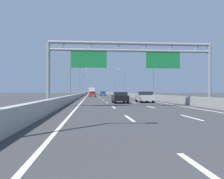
% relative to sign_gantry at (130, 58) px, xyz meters
% --- Properties ---
extents(ground_plane, '(260.00, 260.00, 0.00)m').
position_rel_sign_gantry_xyz_m(ground_plane, '(0.11, 77.88, -4.82)').
color(ground_plane, '#38383A').
extents(lane_dash_left_0, '(0.16, 3.00, 0.01)m').
position_rel_sign_gantry_xyz_m(lane_dash_left_0, '(-1.69, -18.62, -4.81)').
color(lane_dash_left_0, white).
rests_on(lane_dash_left_0, ground_plane).
extents(lane_dash_left_1, '(0.16, 3.00, 0.01)m').
position_rel_sign_gantry_xyz_m(lane_dash_left_1, '(-1.69, -9.62, -4.81)').
color(lane_dash_left_1, white).
rests_on(lane_dash_left_1, ground_plane).
extents(lane_dash_left_2, '(0.16, 3.00, 0.01)m').
position_rel_sign_gantry_xyz_m(lane_dash_left_2, '(-1.69, -0.62, -4.81)').
color(lane_dash_left_2, white).
rests_on(lane_dash_left_2, ground_plane).
extents(lane_dash_left_3, '(0.16, 3.00, 0.01)m').
position_rel_sign_gantry_xyz_m(lane_dash_left_3, '(-1.69, 8.38, -4.81)').
color(lane_dash_left_3, white).
rests_on(lane_dash_left_3, ground_plane).
extents(lane_dash_left_4, '(0.16, 3.00, 0.01)m').
position_rel_sign_gantry_xyz_m(lane_dash_left_4, '(-1.69, 17.38, -4.81)').
color(lane_dash_left_4, white).
rests_on(lane_dash_left_4, ground_plane).
extents(lane_dash_left_5, '(0.16, 3.00, 0.01)m').
position_rel_sign_gantry_xyz_m(lane_dash_left_5, '(-1.69, 26.38, -4.81)').
color(lane_dash_left_5, white).
rests_on(lane_dash_left_5, ground_plane).
extents(lane_dash_left_6, '(0.16, 3.00, 0.01)m').
position_rel_sign_gantry_xyz_m(lane_dash_left_6, '(-1.69, 35.38, -4.81)').
color(lane_dash_left_6, white).
rests_on(lane_dash_left_6, ground_plane).
extents(lane_dash_left_7, '(0.16, 3.00, 0.01)m').
position_rel_sign_gantry_xyz_m(lane_dash_left_7, '(-1.69, 44.38, -4.81)').
color(lane_dash_left_7, white).
rests_on(lane_dash_left_7, ground_plane).
extents(lane_dash_left_8, '(0.16, 3.00, 0.01)m').
position_rel_sign_gantry_xyz_m(lane_dash_left_8, '(-1.69, 53.38, -4.81)').
color(lane_dash_left_8, white).
rests_on(lane_dash_left_8, ground_plane).
extents(lane_dash_left_9, '(0.16, 3.00, 0.01)m').
position_rel_sign_gantry_xyz_m(lane_dash_left_9, '(-1.69, 62.38, -4.81)').
color(lane_dash_left_9, white).
rests_on(lane_dash_left_9, ground_plane).
extents(lane_dash_left_10, '(0.16, 3.00, 0.01)m').
position_rel_sign_gantry_xyz_m(lane_dash_left_10, '(-1.69, 71.38, -4.81)').
color(lane_dash_left_10, white).
rests_on(lane_dash_left_10, ground_plane).
extents(lane_dash_left_11, '(0.16, 3.00, 0.01)m').
position_rel_sign_gantry_xyz_m(lane_dash_left_11, '(-1.69, 80.38, -4.81)').
color(lane_dash_left_11, white).
rests_on(lane_dash_left_11, ground_plane).
extents(lane_dash_left_12, '(0.16, 3.00, 0.01)m').
position_rel_sign_gantry_xyz_m(lane_dash_left_12, '(-1.69, 89.38, -4.81)').
color(lane_dash_left_12, white).
rests_on(lane_dash_left_12, ground_plane).
extents(lane_dash_left_13, '(0.16, 3.00, 0.01)m').
position_rel_sign_gantry_xyz_m(lane_dash_left_13, '(-1.69, 98.38, -4.81)').
color(lane_dash_left_13, white).
rests_on(lane_dash_left_13, ground_plane).
extents(lane_dash_left_14, '(0.16, 3.00, 0.01)m').
position_rel_sign_gantry_xyz_m(lane_dash_left_14, '(-1.69, 107.38, -4.81)').
color(lane_dash_left_14, white).
rests_on(lane_dash_left_14, ground_plane).
extents(lane_dash_left_15, '(0.16, 3.00, 0.01)m').
position_rel_sign_gantry_xyz_m(lane_dash_left_15, '(-1.69, 116.38, -4.81)').
color(lane_dash_left_15, white).
rests_on(lane_dash_left_15, ground_plane).
extents(lane_dash_left_16, '(0.16, 3.00, 0.01)m').
position_rel_sign_gantry_xyz_m(lane_dash_left_16, '(-1.69, 125.38, -4.81)').
color(lane_dash_left_16, white).
rests_on(lane_dash_left_16, ground_plane).
extents(lane_dash_left_17, '(0.16, 3.00, 0.01)m').
position_rel_sign_gantry_xyz_m(lane_dash_left_17, '(-1.69, 134.38, -4.81)').
color(lane_dash_left_17, white).
rests_on(lane_dash_left_17, ground_plane).
extents(lane_dash_right_1, '(0.16, 3.00, 0.01)m').
position_rel_sign_gantry_xyz_m(lane_dash_right_1, '(1.91, -9.62, -4.81)').
color(lane_dash_right_1, white).
rests_on(lane_dash_right_1, ground_plane).
extents(lane_dash_right_2, '(0.16, 3.00, 0.01)m').
position_rel_sign_gantry_xyz_m(lane_dash_right_2, '(1.91, -0.62, -4.81)').
color(lane_dash_right_2, white).
rests_on(lane_dash_right_2, ground_plane).
extents(lane_dash_right_3, '(0.16, 3.00, 0.01)m').
position_rel_sign_gantry_xyz_m(lane_dash_right_3, '(1.91, 8.38, -4.81)').
color(lane_dash_right_3, white).
rests_on(lane_dash_right_3, ground_plane).
extents(lane_dash_right_4, '(0.16, 3.00, 0.01)m').
position_rel_sign_gantry_xyz_m(lane_dash_right_4, '(1.91, 17.38, -4.81)').
color(lane_dash_right_4, white).
rests_on(lane_dash_right_4, ground_plane).
extents(lane_dash_right_5, '(0.16, 3.00, 0.01)m').
position_rel_sign_gantry_xyz_m(lane_dash_right_5, '(1.91, 26.38, -4.81)').
color(lane_dash_right_5, white).
rests_on(lane_dash_right_5, ground_plane).
extents(lane_dash_right_6, '(0.16, 3.00, 0.01)m').
position_rel_sign_gantry_xyz_m(lane_dash_right_6, '(1.91, 35.38, -4.81)').
color(lane_dash_right_6, white).
rests_on(lane_dash_right_6, ground_plane).
extents(lane_dash_right_7, '(0.16, 3.00, 0.01)m').
position_rel_sign_gantry_xyz_m(lane_dash_right_7, '(1.91, 44.38, -4.81)').
color(lane_dash_right_7, white).
rests_on(lane_dash_right_7, ground_plane).
extents(lane_dash_right_8, '(0.16, 3.00, 0.01)m').
position_rel_sign_gantry_xyz_m(lane_dash_right_8, '(1.91, 53.38, -4.81)').
color(lane_dash_right_8, white).
rests_on(lane_dash_right_8, ground_plane).
extents(lane_dash_right_9, '(0.16, 3.00, 0.01)m').
position_rel_sign_gantry_xyz_m(lane_dash_right_9, '(1.91, 62.38, -4.81)').
color(lane_dash_right_9, white).
rests_on(lane_dash_right_9, ground_plane).
extents(lane_dash_right_10, '(0.16, 3.00, 0.01)m').
position_rel_sign_gantry_xyz_m(lane_dash_right_10, '(1.91, 71.38, -4.81)').
color(lane_dash_right_10, white).
rests_on(lane_dash_right_10, ground_plane).
extents(lane_dash_right_11, '(0.16, 3.00, 0.01)m').
position_rel_sign_gantry_xyz_m(lane_dash_right_11, '(1.91, 80.38, -4.81)').
color(lane_dash_right_11, white).
rests_on(lane_dash_right_11, ground_plane).
extents(lane_dash_right_12, '(0.16, 3.00, 0.01)m').
position_rel_sign_gantry_xyz_m(lane_dash_right_12, '(1.91, 89.38, -4.81)').
color(lane_dash_right_12, white).
rests_on(lane_dash_right_12, ground_plane).
extents(lane_dash_right_13, '(0.16, 3.00, 0.01)m').
position_rel_sign_gantry_xyz_m(lane_dash_right_13, '(1.91, 98.38, -4.81)').
color(lane_dash_right_13, white).
rests_on(lane_dash_right_13, ground_plane).
extents(lane_dash_right_14, '(0.16, 3.00, 0.01)m').
position_rel_sign_gantry_xyz_m(lane_dash_right_14, '(1.91, 107.38, -4.81)').
color(lane_dash_right_14, white).
rests_on(lane_dash_right_14, ground_plane).
extents(lane_dash_right_15, '(0.16, 3.00, 0.01)m').
position_rel_sign_gantry_xyz_m(lane_dash_right_15, '(1.91, 116.38, -4.81)').
color(lane_dash_right_15, white).
rests_on(lane_dash_right_15, ground_plane).
extents(lane_dash_right_16, '(0.16, 3.00, 0.01)m').
position_rel_sign_gantry_xyz_m(lane_dash_right_16, '(1.91, 125.38, -4.81)').
color(lane_dash_right_16, white).
rests_on(lane_dash_right_16, ground_plane).
extents(lane_dash_right_17, '(0.16, 3.00, 0.01)m').
position_rel_sign_gantry_xyz_m(lane_dash_right_17, '(1.91, 134.38, -4.81)').
color(lane_dash_right_17, white).
rests_on(lane_dash_right_17, ground_plane).
extents(edge_line_left, '(0.16, 176.00, 0.01)m').
position_rel_sign_gantry_xyz_m(edge_line_left, '(-5.14, 65.88, -4.81)').
color(edge_line_left, white).
rests_on(edge_line_left, ground_plane).
extents(edge_line_right, '(0.16, 176.00, 0.01)m').
position_rel_sign_gantry_xyz_m(edge_line_right, '(5.36, 65.88, -4.81)').
color(edge_line_right, white).
rests_on(edge_line_right, ground_plane).
extents(barrier_left, '(0.45, 220.00, 0.95)m').
position_rel_sign_gantry_xyz_m(barrier_left, '(-6.79, 87.88, -4.34)').
color(barrier_left, '#9E9E99').
rests_on(barrier_left, ground_plane).
extents(barrier_right, '(0.45, 220.00, 0.95)m').
position_rel_sign_gantry_xyz_m(barrier_right, '(7.01, 87.88, -4.34)').
color(barrier_right, '#9E9E99').
rests_on(barrier_right, ground_plane).
extents(sign_gantry, '(16.31, 0.36, 6.36)m').
position_rel_sign_gantry_xyz_m(sign_gantry, '(0.00, 0.00, 0.00)').
color(sign_gantry, gray).
rests_on(sign_gantry, ground_plane).
extents(streetlamp_left_mid, '(2.58, 0.28, 9.50)m').
position_rel_sign_gantry_xyz_m(streetlamp_left_mid, '(-7.36, 20.51, 0.58)').
color(streetlamp_left_mid, slate).
rests_on(streetlamp_left_mid, ground_plane).
extents(streetlamp_right_mid, '(2.58, 0.28, 9.50)m').
position_rel_sign_gantry_xyz_m(streetlamp_right_mid, '(7.57, 20.51, 0.58)').
color(streetlamp_right_mid, slate).
rests_on(streetlamp_right_mid, ground_plane).
extents(streetlamp_left_far, '(2.58, 0.28, 9.50)m').
position_rel_sign_gantry_xyz_m(streetlamp_left_far, '(-7.36, 57.07, 0.58)').
color(streetlamp_left_far, slate).
rests_on(streetlamp_left_far, ground_plane).
extents(streetlamp_right_far, '(2.58, 0.28, 9.50)m').
position_rel_sign_gantry_xyz_m(streetlamp_right_far, '(7.57, 57.07, 0.58)').
color(streetlamp_right_far, slate).
rests_on(streetlamp_right_far, ground_plane).
extents(streetlamp_left_distant, '(2.58, 0.28, 9.50)m').
position_rel_sign_gantry_xyz_m(streetlamp_left_distant, '(-7.36, 93.63, 0.58)').
color(streetlamp_left_distant, slate).
rests_on(streetlamp_left_distant, ground_plane).
extents(streetlamp_right_distant, '(2.58, 0.28, 9.50)m').
position_rel_sign_gantry_xyz_m(streetlamp_right_distant, '(7.57, 93.63, 0.58)').
color(streetlamp_right_distant, slate).
rests_on(streetlamp_right_distant, ground_plane).
extents(silver_car, '(1.78, 4.38, 1.48)m').
position_rel_sign_gantry_xyz_m(silver_car, '(3.48, 8.83, -4.06)').
color(silver_car, '#A8ADB2').
rests_on(silver_car, ground_plane).
extents(blue_car, '(1.82, 4.18, 1.46)m').
position_rel_sign_gantry_xyz_m(blue_car, '(0.32, 57.52, -4.05)').
color(blue_car, '#2347AD').
rests_on(blue_car, ground_plane).
extents(black_car, '(1.81, 4.20, 1.43)m').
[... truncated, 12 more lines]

